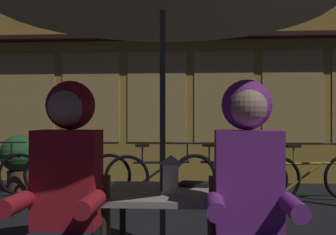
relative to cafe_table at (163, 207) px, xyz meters
name	(u,v)px	position (x,y,z in m)	size (l,w,h in m)	color
cafe_table	(163,207)	(0.00, 0.00, 0.00)	(0.72, 0.72, 0.74)	#B2AD9E
lantern	(171,173)	(0.06, -0.10, 0.22)	(0.11, 0.11, 0.23)	white
person_left_hooded	(66,183)	(-0.48, -0.43, 0.21)	(0.45, 0.56, 1.40)	black
person_right_hooded	(249,186)	(0.48, -0.43, 0.21)	(0.45, 0.56, 1.40)	black
shopfront_building	(158,22)	(-0.54, 5.39, 2.45)	(10.00, 0.93, 6.20)	gold
bicycle_second	(77,174)	(-1.61, 3.57, -0.29)	(1.68, 0.08, 0.84)	black
bicycle_third	(161,176)	(-0.31, 3.46, -0.29)	(1.66, 0.39, 0.84)	black
bicycle_fourth	(228,176)	(0.68, 3.47, -0.29)	(1.65, 0.40, 0.84)	black
bicycle_fifth	(312,177)	(1.87, 3.46, -0.29)	(1.64, 0.44, 0.84)	black
book	(195,184)	(0.20, 0.19, 0.11)	(0.20, 0.14, 0.02)	black
potted_plant	(19,158)	(-2.69, 3.95, -0.09)	(0.60, 0.60, 0.92)	brown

